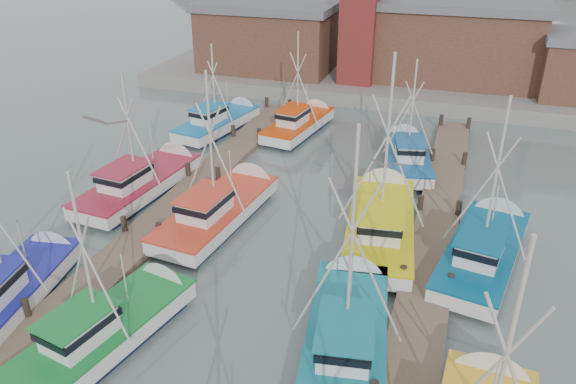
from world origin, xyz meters
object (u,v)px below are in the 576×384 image
(lookout_tower, at_px, (359,32))
(boat_8, at_px, (222,208))
(boat_4, at_px, (113,326))
(boat_12, at_px, (301,123))

(lookout_tower, xyz_separation_m, boat_8, (-2.08, -24.67, -4.87))
(boat_4, bearing_deg, boat_8, 100.98)
(boat_4, bearing_deg, lookout_tower, 97.85)
(boat_8, bearing_deg, boat_12, 95.10)
(boat_4, distance_m, boat_12, 24.15)
(lookout_tower, xyz_separation_m, boat_4, (-2.16, -34.76, -4.87))
(boat_8, relative_size, boat_12, 1.14)
(lookout_tower, xyz_separation_m, boat_12, (-1.93, -10.61, -4.87))
(boat_8, height_order, boat_12, boat_8)
(boat_4, xyz_separation_m, boat_12, (0.22, 24.15, 0.00))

